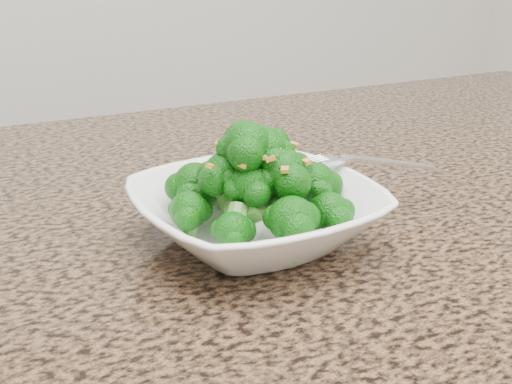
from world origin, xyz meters
TOP-DOWN VIEW (x-y plane):
  - granite_counter at (0.00, 0.30)m, footprint 1.64×1.04m
  - bowl at (-0.09, 0.27)m, footprint 0.23×0.23m
  - broccoli_pile at (-0.09, 0.27)m, footprint 0.20×0.20m
  - garlic_topping at (-0.09, 0.27)m, footprint 0.12×0.12m
  - fork at (0.02, 0.29)m, footprint 0.18×0.05m

SIDE VIEW (x-z plane):
  - granite_counter at x=0.00m, z-range 0.87..0.90m
  - bowl at x=-0.09m, z-range 0.90..0.95m
  - fork at x=0.02m, z-range 0.95..0.97m
  - broccoli_pile at x=-0.09m, z-range 0.95..1.03m
  - garlic_topping at x=-0.09m, z-range 1.03..1.04m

